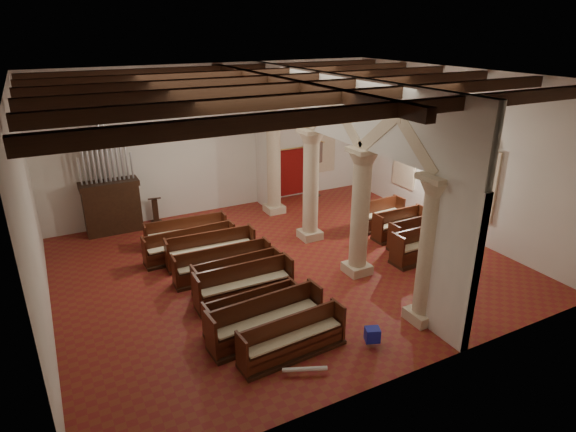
# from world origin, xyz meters

# --- Properties ---
(floor) EXTENTS (14.00, 14.00, 0.00)m
(floor) POSITION_xyz_m (0.00, 0.00, 0.00)
(floor) COLOR maroon
(floor) RESTS_ON ground
(ceiling) EXTENTS (14.00, 14.00, 0.00)m
(ceiling) POSITION_xyz_m (0.00, 0.00, 6.00)
(ceiling) COLOR black
(ceiling) RESTS_ON wall_back
(wall_back) EXTENTS (14.00, 0.02, 6.00)m
(wall_back) POSITION_xyz_m (0.00, 6.00, 3.00)
(wall_back) COLOR silver
(wall_back) RESTS_ON floor
(wall_front) EXTENTS (14.00, 0.02, 6.00)m
(wall_front) POSITION_xyz_m (0.00, -6.00, 3.00)
(wall_front) COLOR silver
(wall_front) RESTS_ON floor
(wall_left) EXTENTS (0.02, 12.00, 6.00)m
(wall_left) POSITION_xyz_m (-7.00, 0.00, 3.00)
(wall_left) COLOR silver
(wall_left) RESTS_ON floor
(wall_right) EXTENTS (0.02, 12.00, 6.00)m
(wall_right) POSITION_xyz_m (7.00, 0.00, 3.00)
(wall_right) COLOR silver
(wall_right) RESTS_ON floor
(ceiling_beams) EXTENTS (13.80, 11.80, 0.30)m
(ceiling_beams) POSITION_xyz_m (0.00, 0.00, 5.82)
(ceiling_beams) COLOR black
(ceiling_beams) RESTS_ON wall_back
(arcade) EXTENTS (0.90, 11.90, 6.00)m
(arcade) POSITION_xyz_m (1.80, 0.00, 3.56)
(arcade) COLOR beige
(arcade) RESTS_ON floor
(window_right_a) EXTENTS (0.03, 1.00, 2.20)m
(window_right_a) POSITION_xyz_m (6.98, -1.50, 2.20)
(window_right_a) COLOR #347758
(window_right_a) RESTS_ON wall_right
(window_right_b) EXTENTS (0.03, 1.00, 2.20)m
(window_right_b) POSITION_xyz_m (6.98, 2.50, 2.20)
(window_right_b) COLOR #347758
(window_right_b) RESTS_ON wall_right
(window_back) EXTENTS (1.00, 0.03, 2.20)m
(window_back) POSITION_xyz_m (5.00, 5.98, 2.20)
(window_back) COLOR #347758
(window_back) RESTS_ON wall_back
(pipe_organ) EXTENTS (2.10, 0.85, 4.40)m
(pipe_organ) POSITION_xyz_m (-4.50, 5.50, 1.37)
(pipe_organ) COLOR black
(pipe_organ) RESTS_ON floor
(lectern) EXTENTS (0.52, 0.53, 1.18)m
(lectern) POSITION_xyz_m (-2.92, 5.49, 0.49)
(lectern) COLOR #3A2512
(lectern) RESTS_ON floor
(dossal_curtain) EXTENTS (1.80, 0.07, 2.17)m
(dossal_curtain) POSITION_xyz_m (3.50, 5.92, 1.17)
(dossal_curtain) COLOR maroon
(dossal_curtain) RESTS_ON floor
(processional_banner) EXTENTS (0.59, 0.75, 2.67)m
(processional_banner) POSITION_xyz_m (4.48, 5.49, 0.84)
(processional_banner) COLOR black
(processional_banner) RESTS_ON floor
(hymnal_box_a) EXTENTS (0.44, 0.40, 0.36)m
(hymnal_box_a) POSITION_xyz_m (-0.02, -4.73, 0.28)
(hymnal_box_a) COLOR #161797
(hymnal_box_a) RESTS_ON floor
(hymnal_box_b) EXTENTS (0.30, 0.25, 0.29)m
(hymnal_box_b) POSITION_xyz_m (-1.46, -2.46, 0.25)
(hymnal_box_b) COLOR #164199
(hymnal_box_b) RESTS_ON floor
(hymnal_box_c) EXTENTS (0.36, 0.32, 0.30)m
(hymnal_box_c) POSITION_xyz_m (-1.04, -1.25, 0.25)
(hymnal_box_c) COLOR navy
(hymnal_box_c) RESTS_ON floor
(tube_heater_a) EXTENTS (0.98, 0.50, 0.10)m
(tube_heater_a) POSITION_xyz_m (-2.05, -4.95, 0.16)
(tube_heater_a) COLOR white
(tube_heater_a) RESTS_ON floor
(tube_heater_b) EXTENTS (0.86, 0.26, 0.09)m
(tube_heater_b) POSITION_xyz_m (-3.17, -2.73, 0.16)
(tube_heater_b) COLOR white
(tube_heater_b) RESTS_ON floor
(nave_pew_0) EXTENTS (2.76, 0.84, 1.00)m
(nave_pew_0) POSITION_xyz_m (-1.96, -4.19, 0.33)
(nave_pew_0) COLOR black
(nave_pew_0) RESTS_ON floor
(nave_pew_1) EXTENTS (3.05, 0.95, 1.12)m
(nave_pew_1) POSITION_xyz_m (-2.23, -3.29, 0.37)
(nave_pew_1) COLOR black
(nave_pew_1) RESTS_ON floor
(nave_pew_2) EXTENTS (2.59, 0.79, 1.01)m
(nave_pew_2) POSITION_xyz_m (-2.35, -2.72, 0.33)
(nave_pew_2) COLOR black
(nave_pew_2) RESTS_ON floor
(nave_pew_3) EXTENTS (2.84, 0.78, 1.12)m
(nave_pew_3) POSITION_xyz_m (-2.03, -1.43, 0.37)
(nave_pew_3) COLOR black
(nave_pew_3) RESTS_ON floor
(nave_pew_4) EXTENTS (2.69, 0.71, 1.01)m
(nave_pew_4) POSITION_xyz_m (-1.95, -0.70, 0.33)
(nave_pew_4) COLOR black
(nave_pew_4) RESTS_ON floor
(nave_pew_5) EXTENTS (3.08, 0.76, 0.99)m
(nave_pew_5) POSITION_xyz_m (-2.09, 0.19, 0.32)
(nave_pew_5) COLOR black
(nave_pew_5) RESTS_ON floor
(nave_pew_6) EXTENTS (2.98, 0.86, 1.04)m
(nave_pew_6) POSITION_xyz_m (-2.08, 1.31, 0.34)
(nave_pew_6) COLOR black
(nave_pew_6) RESTS_ON floor
(nave_pew_7) EXTENTS (3.11, 0.75, 1.00)m
(nave_pew_7) POSITION_xyz_m (-2.58, 1.99, 0.33)
(nave_pew_7) COLOR black
(nave_pew_7) RESTS_ON floor
(nave_pew_8) EXTENTS (2.94, 0.80, 0.95)m
(nave_pew_8) POSITION_xyz_m (-2.38, 3.16, 0.31)
(nave_pew_8) COLOR black
(nave_pew_8) RESTS_ON floor
(aisle_pew_0) EXTENTS (2.33, 0.80, 1.13)m
(aisle_pew_0) POSITION_xyz_m (4.27, -1.77, 0.38)
(aisle_pew_0) COLOR black
(aisle_pew_0) RESTS_ON floor
(aisle_pew_1) EXTENTS (2.02, 0.73, 1.05)m
(aisle_pew_1) POSITION_xyz_m (4.70, -0.90, 0.35)
(aisle_pew_1) COLOR black
(aisle_pew_1) RESTS_ON floor
(aisle_pew_2) EXTENTS (2.13, 0.72, 1.05)m
(aisle_pew_2) POSITION_xyz_m (4.80, 0.06, 0.35)
(aisle_pew_2) COLOR black
(aisle_pew_2) RESTS_ON floor
(aisle_pew_3) EXTENTS (1.91, 0.83, 1.13)m
(aisle_pew_3) POSITION_xyz_m (4.70, 1.07, 0.38)
(aisle_pew_3) COLOR black
(aisle_pew_3) RESTS_ON floor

